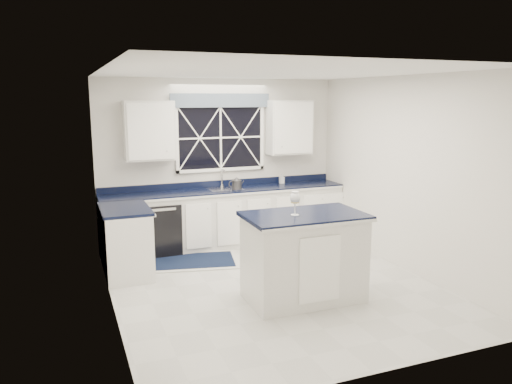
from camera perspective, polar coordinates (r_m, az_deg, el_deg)
name	(u,v)px	position (r m, az deg, el deg)	size (l,w,h in m)	color
ground	(274,286)	(6.57, 2.02, -10.66)	(4.50, 4.50, 0.00)	beige
back_wall	(220,162)	(8.29, -4.12, 3.48)	(4.00, 0.10, 2.70)	silver
base_cabinets	(210,223)	(7.93, -5.31, -3.50)	(3.99, 1.60, 0.90)	silver
countertop	(226,190)	(8.08, -3.45, 0.20)	(3.98, 0.64, 0.04)	black
dishwasher	(159,227)	(7.93, -11.00, -3.96)	(0.60, 0.58, 0.82)	black
window	(221,133)	(8.20, -4.07, 6.77)	(1.65, 0.09, 1.26)	black
upper_cabinets	(223,129)	(8.08, -3.81, 7.21)	(3.10, 0.34, 0.90)	silver
faucet	(222,178)	(8.23, -3.88, 1.65)	(0.05, 0.20, 0.30)	silver
island	(304,257)	(6.03, 5.48, -7.35)	(1.42, 0.87, 1.05)	silver
rug	(191,261)	(7.52, -7.49, -7.84)	(1.58, 1.15, 0.02)	beige
kettle	(237,183)	(8.13, -2.24, 1.03)	(0.26, 0.17, 0.18)	#303033
wine_glass	(295,199)	(5.76, 4.49, -0.79)	(0.12, 0.12, 0.28)	white
soap_bottle	(282,178)	(8.59, 2.96, 1.55)	(0.08, 0.08, 0.17)	silver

